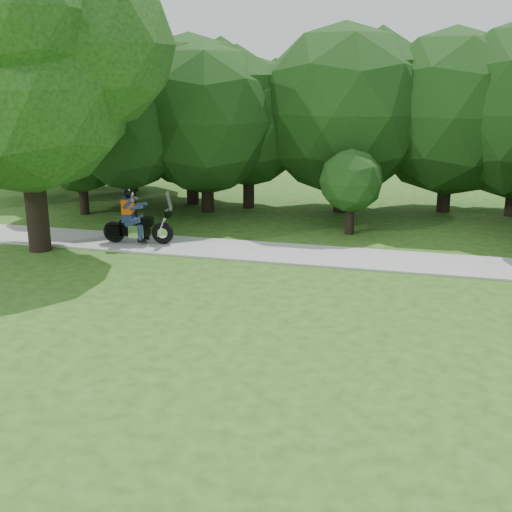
# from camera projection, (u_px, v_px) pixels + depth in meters

# --- Properties ---
(ground) EXTENTS (100.00, 100.00, 0.00)m
(ground) POSITION_uv_depth(u_px,v_px,m) (349.00, 382.00, 11.73)
(ground) COLOR #2A4D16
(ground) RESTS_ON ground
(walkway) EXTENTS (60.00, 2.20, 0.06)m
(walkway) POSITION_uv_depth(u_px,v_px,m) (380.00, 260.00, 19.15)
(walkway) COLOR gray
(walkway) RESTS_ON ground
(tree_line) EXTENTS (40.93, 12.02, 7.69)m
(tree_line) POSITION_uv_depth(u_px,v_px,m) (396.00, 117.00, 24.56)
(tree_line) COLOR black
(tree_line) RESTS_ON ground
(big_tree_west) EXTENTS (8.64, 6.56, 9.96)m
(big_tree_west) POSITION_uv_depth(u_px,v_px,m) (28.00, 61.00, 19.02)
(big_tree_west) COLOR black
(big_tree_west) RESTS_ON ground
(touring_motorcycle) EXTENTS (2.35, 0.90, 1.79)m
(touring_motorcycle) POSITION_uv_depth(u_px,v_px,m) (133.00, 224.00, 20.73)
(touring_motorcycle) COLOR black
(touring_motorcycle) RESTS_ON walkway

